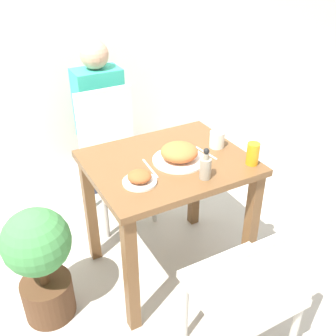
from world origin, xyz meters
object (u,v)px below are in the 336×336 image
(drink_cup, at_px, (217,140))
(juice_glass, at_px, (253,154))
(chair_far, at_px, (113,149))
(person_figure, at_px, (101,120))
(side_plate, at_px, (140,178))
(potted_plant_left, at_px, (40,260))
(chair_near, at_px, (255,289))
(sauce_bottle, at_px, (205,167))
(food_plate, at_px, (179,154))

(drink_cup, xyz_separation_m, juice_glass, (0.05, -0.24, 0.01))
(chair_far, bearing_deg, person_figure, 81.50)
(side_plate, xyz_separation_m, potted_plant_left, (-0.51, 0.13, -0.40))
(chair_near, distance_m, chair_far, 1.45)
(chair_near, xyz_separation_m, chair_far, (-0.05, 1.45, 0.00))
(sauce_bottle, bearing_deg, potted_plant_left, 163.46)
(sauce_bottle, distance_m, potted_plant_left, 0.95)
(drink_cup, relative_size, sauce_bottle, 0.55)
(chair_far, xyz_separation_m, potted_plant_left, (-0.68, -0.70, -0.13))
(chair_far, distance_m, juice_glass, 1.07)
(potted_plant_left, relative_size, person_figure, 0.58)
(sauce_bottle, bearing_deg, food_plate, 97.45)
(chair_far, distance_m, drink_cup, 0.84)
(sauce_bottle, bearing_deg, person_figure, 93.08)
(person_figure, bearing_deg, side_plate, -100.88)
(juice_glass, relative_size, potted_plant_left, 0.18)
(food_plate, relative_size, person_figure, 0.24)
(juice_glass, distance_m, sauce_bottle, 0.29)
(chair_near, bearing_deg, person_figure, -90.01)
(drink_cup, bearing_deg, sauce_bottle, -134.55)
(drink_cup, distance_m, sauce_bottle, 0.34)
(drink_cup, bearing_deg, juice_glass, -78.09)
(chair_near, height_order, chair_far, same)
(chair_near, height_order, potted_plant_left, chair_near)
(chair_near, distance_m, potted_plant_left, 1.06)
(juice_glass, bearing_deg, chair_near, -125.28)
(side_plate, bearing_deg, sauce_bottle, -20.66)
(juice_glass, bearing_deg, food_plate, 146.69)
(chair_near, distance_m, side_plate, 0.72)
(chair_far, xyz_separation_m, person_figure, (0.05, 0.37, 0.06))
(sauce_bottle, relative_size, potted_plant_left, 0.24)
(juice_glass, height_order, sauce_bottle, sauce_bottle)
(chair_near, bearing_deg, sauce_bottle, -97.86)
(chair_far, bearing_deg, potted_plant_left, -134.13)
(chair_near, relative_size, person_figure, 0.77)
(sauce_bottle, xyz_separation_m, person_figure, (-0.07, 1.31, -0.24))
(food_plate, height_order, side_plate, food_plate)
(person_figure, bearing_deg, potted_plant_left, -124.57)
(food_plate, bearing_deg, juice_glass, -33.31)
(person_figure, bearing_deg, chair_far, -98.50)
(side_plate, bearing_deg, chair_far, 78.08)
(chair_far, distance_m, sauce_bottle, 1.00)
(chair_near, relative_size, juice_glass, 7.66)
(chair_far, relative_size, food_plate, 3.23)
(side_plate, xyz_separation_m, person_figure, (0.23, 1.19, -0.21))
(drink_cup, height_order, juice_glass, juice_glass)
(side_plate, relative_size, potted_plant_left, 0.25)
(juice_glass, distance_m, potted_plant_left, 1.20)
(side_plate, height_order, potted_plant_left, side_plate)
(potted_plant_left, bearing_deg, chair_near, -45.57)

